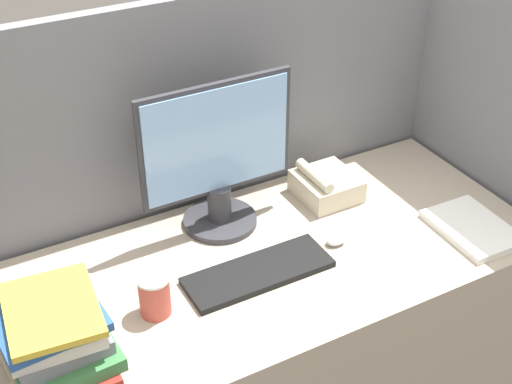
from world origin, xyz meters
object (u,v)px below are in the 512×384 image
object	(u,v)px
mouse	(336,240)
coffee_cup	(154,295)
monitor	(218,163)
desk_telephone	(326,185)
keyboard	(258,272)
book_stack	(55,340)

from	to	relation	value
mouse	coffee_cup	world-z (taller)	coffee_cup
monitor	coffee_cup	xyz separation A→B (m)	(-0.33, -0.28, -0.16)
monitor	desk_telephone	xyz separation A→B (m)	(0.38, -0.04, -0.18)
monitor	coffee_cup	world-z (taller)	monitor
monitor	mouse	world-z (taller)	monitor
desk_telephone	coffee_cup	bearing A→B (deg)	-160.62
keyboard	desk_telephone	bearing A→B (deg)	32.24
coffee_cup	desk_telephone	world-z (taller)	coffee_cup
keyboard	desk_telephone	size ratio (longest dim) A/B	2.23
book_stack	desk_telephone	size ratio (longest dim) A/B	1.56
keyboard	mouse	distance (m)	0.28
mouse	coffee_cup	distance (m)	0.59
book_stack	desk_telephone	world-z (taller)	book_stack
mouse	book_stack	xyz separation A→B (m)	(-0.87, -0.10, 0.09)
monitor	book_stack	world-z (taller)	monitor
desk_telephone	keyboard	bearing A→B (deg)	-147.76
keyboard	coffee_cup	size ratio (longest dim) A/B	3.51
book_stack	mouse	bearing A→B (deg)	6.48
monitor	coffee_cup	distance (m)	0.47
coffee_cup	book_stack	distance (m)	0.30
keyboard	book_stack	size ratio (longest dim) A/B	1.43
monitor	coffee_cup	size ratio (longest dim) A/B	3.97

